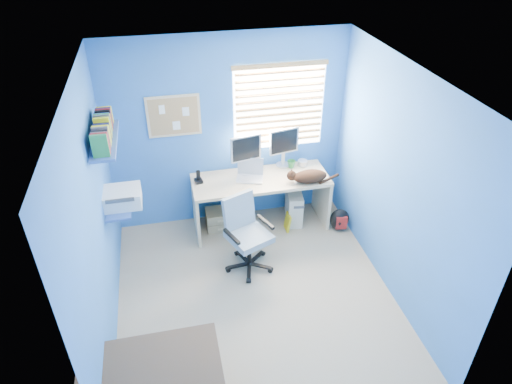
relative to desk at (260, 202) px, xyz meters
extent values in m
cube|color=tan|center=(-0.34, -1.26, -0.37)|extent=(3.00, 3.20, 0.00)
cube|color=white|center=(-0.34, -1.26, 2.13)|extent=(3.00, 3.20, 0.00)
cube|color=#336DB3|center=(-0.34, 0.34, 0.88)|extent=(3.00, 0.01, 2.50)
cube|color=#336DB3|center=(-0.34, -2.86, 0.88)|extent=(3.00, 0.01, 2.50)
cube|color=#336DB3|center=(-1.84, -1.26, 0.88)|extent=(0.01, 3.20, 2.50)
cube|color=#336DB3|center=(1.16, -1.26, 0.88)|extent=(0.01, 3.20, 2.50)
cube|color=tan|center=(0.00, 0.00, 0.00)|extent=(1.74, 0.65, 0.74)
cube|color=silver|center=(-0.14, 0.02, 0.48)|extent=(0.39, 0.34, 0.22)
cube|color=silver|center=(-0.16, 0.17, 0.64)|extent=(0.42, 0.20, 0.54)
cube|color=silver|center=(0.36, 0.26, 0.64)|extent=(0.42, 0.20, 0.54)
cube|color=black|center=(-0.78, 0.08, 0.45)|extent=(0.11, 0.12, 0.17)
imported|color=#267C38|center=(0.46, 0.19, 0.42)|extent=(0.10, 0.09, 0.10)
cylinder|color=silver|center=(0.62, 0.21, 0.41)|extent=(0.13, 0.13, 0.07)
ellipsoid|color=black|center=(0.59, -0.21, 0.45)|extent=(0.47, 0.31, 0.16)
cube|color=beige|center=(0.47, 0.03, -0.14)|extent=(0.25, 0.46, 0.45)
cube|color=tan|center=(-0.54, 0.07, -0.23)|extent=(0.35, 0.28, 0.27)
cube|color=yellow|center=(0.33, -0.17, -0.25)|extent=(0.03, 0.17, 0.24)
ellipsoid|color=black|center=(1.01, -0.30, -0.22)|extent=(0.29, 0.24, 0.31)
cylinder|color=black|center=(-0.31, -0.78, -0.34)|extent=(0.70, 0.70, 0.06)
cylinder|color=black|center=(-0.31, -0.78, -0.13)|extent=(0.07, 0.07, 0.37)
cube|color=#7C90A0|center=(-0.31, -0.78, 0.10)|extent=(0.57, 0.57, 0.08)
cube|color=#7C90A0|center=(-0.39, -0.59, 0.34)|extent=(0.39, 0.21, 0.42)
cube|color=white|center=(0.31, 0.33, 1.18)|extent=(1.15, 0.01, 1.10)
cube|color=#B07B3F|center=(0.31, 0.30, 1.18)|extent=(1.10, 0.03, 1.00)
cube|color=tan|center=(-0.99, 0.33, 1.18)|extent=(0.64, 0.02, 0.52)
cube|color=tan|center=(-0.99, 0.32, 1.18)|extent=(0.58, 0.01, 0.46)
cube|color=#355BA5|center=(-1.70, -0.51, 0.55)|extent=(0.26, 0.55, 0.03)
cube|color=silver|center=(-1.66, -0.51, 0.65)|extent=(0.42, 0.34, 0.18)
cube|color=#355BA5|center=(-1.71, -0.51, 1.35)|extent=(0.24, 0.90, 0.03)
cube|color=navy|center=(-1.72, -0.51, 1.48)|extent=(0.15, 0.80, 0.22)
camera|label=1|loc=(-1.12, -4.81, 3.41)|focal=32.00mm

